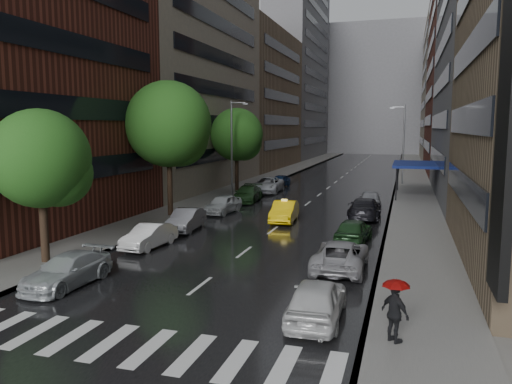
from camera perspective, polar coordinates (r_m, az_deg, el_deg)
ground at (r=18.28m, az=-11.51°, el=-14.22°), size 220.00×220.00×0.00m
road at (r=65.76m, az=9.58°, el=1.50°), size 14.00×140.00×0.01m
sidewalk_left at (r=67.46m, az=1.97°, el=1.81°), size 4.00×140.00×0.15m
sidewalk_right at (r=65.24m, az=17.44°, el=1.28°), size 4.00×140.00×0.15m
crosswalk at (r=16.59m, az=-14.29°, el=-16.59°), size 13.15×2.80×0.01m
buildings_left at (r=77.81m, az=-0.67°, el=14.31°), size 8.00×108.00×38.00m
buildings_right at (r=72.40m, az=22.76°, el=13.49°), size 8.05×109.10×36.00m
building_far at (r=133.47m, az=13.53°, el=11.24°), size 40.00×14.00×32.00m
tree_near at (r=26.04m, az=-23.43°, el=3.49°), size 4.76×4.76×7.58m
tree_mid at (r=37.39m, az=-9.96°, el=7.63°), size 6.32×6.32×10.07m
tree_far at (r=51.49m, az=-2.23°, el=6.57°), size 5.42×5.42×8.65m
taxi at (r=35.52m, az=3.26°, el=-2.23°), size 1.91×4.58×1.47m
parked_cars_left at (r=41.03m, az=-2.72°, el=-0.94°), size 2.96×41.28×1.59m
parked_cars_right at (r=30.32m, az=11.23°, el=-4.03°), size 2.35×30.10×1.57m
ped_red_umbrella at (r=16.10m, az=15.64°, el=-12.35°), size 1.08×1.06×2.01m
street_lamp_left at (r=47.67m, az=-2.71°, el=5.26°), size 1.74×0.22×9.00m
street_lamp_right at (r=59.93m, az=16.44°, el=5.41°), size 1.74×0.22×9.00m
awning at (r=50.03m, az=17.70°, el=3.01°), size 4.00×8.00×3.12m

